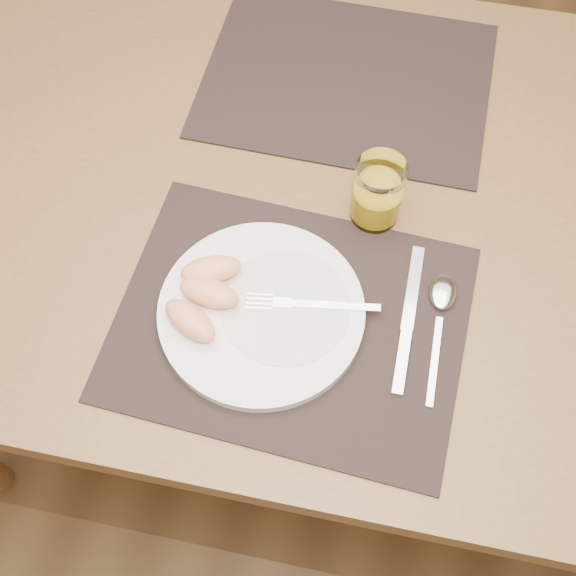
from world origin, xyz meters
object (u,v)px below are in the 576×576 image
Objects in this scene: knife at (406,330)px; juice_glass at (377,194)px; placemat_far at (347,80)px; spoon at (442,301)px; fork at (301,304)px; table at (317,221)px; placemat_near at (291,322)px; plate at (261,312)px.

juice_glass is at bearing 111.36° from knife.
placemat_far is 2.36× the size of spoon.
fork is 0.14m from knife.
fork is at bearing -86.43° from table.
placemat_near is 0.20m from spoon.
placemat_near is 2.04× the size of knife.
placemat_near is at bearing -173.76° from knife.
table is 0.24m from placemat_near.
juice_glass reaches higher than table.
juice_glass is (0.08, -0.25, 0.05)m from placemat_far.
plate is at bearing -122.74° from juice_glass.
fork is at bearing -112.75° from juice_glass.
fork reaches higher than placemat_near.
knife is 1.15× the size of spoon.
juice_glass is at bearing 130.97° from spoon.
table is 7.99× the size of fork.
spoon reaches higher than knife.
plate reaches higher than knife.
placemat_near is (0.00, -0.22, 0.09)m from table.
fork is at bearing -88.91° from placemat_far.
placemat_far is 1.67× the size of plate.
placemat_near is at bearing -160.89° from spoon.
knife is at bearing -68.64° from juice_glass.
plate is (-0.04, -0.22, 0.10)m from table.
plate reaches higher than table.
spoon reaches higher than placemat_near.
table is 3.11× the size of placemat_near.
placemat_near is at bearing -89.22° from table.
fork is at bearing 62.46° from placemat_near.
plate reaches higher than placemat_far.
spoon is at bearing 15.58° from plate.
juice_glass is (0.08, -0.03, 0.13)m from table.
plate is 0.24m from spoon.
knife is (0.15, 0.02, 0.00)m from placemat_near.
plate is (-0.04, 0.00, 0.01)m from placemat_near.
knife is 0.06m from spoon.
placemat_near is at bearing -113.23° from juice_glass.
placemat_far is 0.45m from knife.
knife is (0.15, -0.20, 0.09)m from table.
knife reaches higher than table.
knife is (0.15, -0.42, 0.00)m from placemat_far.
spoon is (0.19, -0.37, 0.01)m from placemat_far.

